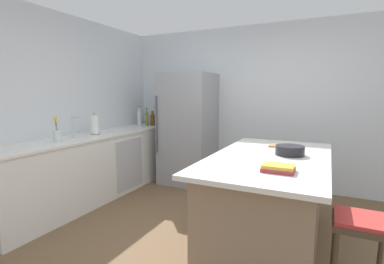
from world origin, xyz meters
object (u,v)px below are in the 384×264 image
object	(u,v)px
refrigerator	(188,129)
soda_bottle	(140,118)
sink_faucet	(73,126)
olive_oil_bottle	(147,119)
paper_towel_roll	(95,125)
cookbook_stack	(278,168)
mixing_bowl	(290,150)
kitchen_island	(268,200)
gin_bottle	(155,118)
whiskey_bottle	(152,120)
cutting_board	(284,146)
flower_vase	(57,134)
bar_stool	(360,235)

from	to	relation	value
refrigerator	soda_bottle	xyz separation A→B (m)	(-0.93, -0.10, 0.15)
sink_faucet	olive_oil_bottle	xyz separation A→B (m)	(0.08, 1.56, -0.03)
paper_towel_roll	cookbook_stack	xyz separation A→B (m)	(2.68, -0.77, -0.13)
olive_oil_bottle	refrigerator	bearing A→B (deg)	0.84
olive_oil_bottle	paper_towel_roll	bearing A→B (deg)	-92.41
mixing_bowl	kitchen_island	bearing A→B (deg)	-142.52
mixing_bowl	cookbook_stack	bearing A→B (deg)	-90.48
paper_towel_roll	mixing_bowl	world-z (taller)	paper_towel_roll
cookbook_stack	refrigerator	bearing A→B (deg)	132.02
gin_bottle	paper_towel_roll	bearing A→B (deg)	-94.27
whiskey_bottle	refrigerator	bearing A→B (deg)	-5.69
kitchen_island	gin_bottle	distance (m)	2.98
olive_oil_bottle	cutting_board	size ratio (longest dim) A/B	0.98
refrigerator	whiskey_bottle	xyz separation A→B (m)	(-0.77, 0.08, 0.12)
sink_faucet	cutting_board	xyz separation A→B (m)	(2.61, 0.67, -0.17)
gin_bottle	cookbook_stack	world-z (taller)	gin_bottle
olive_oil_bottle	cutting_board	world-z (taller)	olive_oil_bottle
paper_towel_roll	sink_faucet	bearing A→B (deg)	-95.52
flower_vase	gin_bottle	size ratio (longest dim) A/B	0.89
sink_faucet	paper_towel_roll	world-z (taller)	paper_towel_roll
gin_bottle	olive_oil_bottle	world-z (taller)	gin_bottle
paper_towel_roll	soda_bottle	bearing A→B (deg)	92.20
paper_towel_roll	cutting_board	xyz separation A→B (m)	(2.58, 0.32, -0.15)
kitchen_island	flower_vase	size ratio (longest dim) A/B	6.22
sink_faucet	paper_towel_roll	bearing A→B (deg)	84.48
cutting_board	gin_bottle	bearing A→B (deg)	156.45
refrigerator	cutting_board	bearing A→B (deg)	-28.11
whiskey_bottle	cutting_board	distance (m)	2.66
sink_faucet	gin_bottle	world-z (taller)	gin_bottle
sink_faucet	whiskey_bottle	distance (m)	1.66
paper_towel_roll	whiskey_bottle	size ratio (longest dim) A/B	1.17
cutting_board	flower_vase	bearing A→B (deg)	-158.31
mixing_bowl	flower_vase	bearing A→B (deg)	-167.65
flower_vase	cutting_board	world-z (taller)	flower_vase
flower_vase	cookbook_stack	bearing A→B (deg)	-1.98
mixing_bowl	sink_faucet	bearing A→B (deg)	-174.96
whiskey_bottle	soda_bottle	distance (m)	0.24
paper_towel_roll	whiskey_bottle	bearing A→B (deg)	85.13
bar_stool	whiskey_bottle	world-z (taller)	whiskey_bottle
cookbook_stack	flower_vase	bearing A→B (deg)	178.02
gin_bottle	sink_faucet	bearing A→B (deg)	-94.52
refrigerator	cookbook_stack	distance (m)	2.69
sink_faucet	flower_vase	bearing A→B (deg)	-74.04
flower_vase	gin_bottle	distance (m)	2.08
soda_bottle	cookbook_stack	bearing A→B (deg)	-34.82
sink_faucet	olive_oil_bottle	distance (m)	1.56
kitchen_island	bar_stool	xyz separation A→B (m)	(0.74, -0.61, 0.09)
kitchen_island	refrigerator	size ratio (longest dim) A/B	1.07
kitchen_island	sink_faucet	size ratio (longest dim) A/B	6.60
bar_stool	cookbook_stack	xyz separation A→B (m)	(-0.58, 0.07, 0.39)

